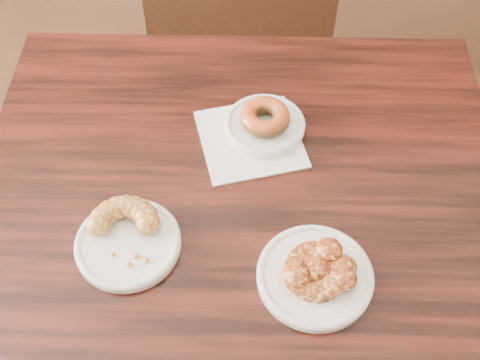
{
  "coord_description": "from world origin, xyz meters",
  "views": [
    {
      "loc": [
        -0.15,
        -0.79,
        1.56
      ],
      "look_at": [
        -0.14,
        -0.23,
        0.8
      ],
      "focal_mm": 45.0,
      "sensor_mm": 36.0,
      "label": 1
    }
  ],
  "objects_px": {
    "glazed_donut": "(265,117)",
    "apple_fritter": "(316,270)",
    "chair_far": "(240,18)",
    "cruller_fragment": "(126,236)",
    "cafe_table": "(240,316)"
  },
  "relations": [
    {
      "from": "glazed_donut",
      "to": "apple_fritter",
      "type": "xyz_separation_m",
      "value": [
        0.06,
        -0.3,
        -0.0
      ]
    },
    {
      "from": "chair_far",
      "to": "apple_fritter",
      "type": "bearing_deg",
      "value": 96.18
    },
    {
      "from": "glazed_donut",
      "to": "cruller_fragment",
      "type": "xyz_separation_m",
      "value": [
        -0.22,
        -0.24,
        -0.0
      ]
    },
    {
      "from": "chair_far",
      "to": "cafe_table",
      "type": "bearing_deg",
      "value": 89.77
    },
    {
      "from": "glazed_donut",
      "to": "apple_fritter",
      "type": "distance_m",
      "value": 0.31
    },
    {
      "from": "apple_fritter",
      "to": "cruller_fragment",
      "type": "xyz_separation_m",
      "value": [
        -0.28,
        0.06,
        0.0
      ]
    },
    {
      "from": "apple_fritter",
      "to": "cafe_table",
      "type": "bearing_deg",
      "value": 135.57
    },
    {
      "from": "chair_far",
      "to": "cruller_fragment",
      "type": "xyz_separation_m",
      "value": [
        -0.19,
        -0.93,
        0.33
      ]
    },
    {
      "from": "glazed_donut",
      "to": "apple_fritter",
      "type": "relative_size",
      "value": 0.69
    },
    {
      "from": "cafe_table",
      "to": "chair_far",
      "type": "bearing_deg",
      "value": 91.37
    },
    {
      "from": "glazed_donut",
      "to": "cafe_table",
      "type": "bearing_deg",
      "value": -103.85
    },
    {
      "from": "cafe_table",
      "to": "glazed_donut",
      "type": "relative_size",
      "value": 10.09
    },
    {
      "from": "chair_far",
      "to": "glazed_donut",
      "type": "relative_size",
      "value": 10.15
    },
    {
      "from": "cafe_table",
      "to": "apple_fritter",
      "type": "distance_m",
      "value": 0.43
    },
    {
      "from": "cafe_table",
      "to": "glazed_donut",
      "type": "distance_m",
      "value": 0.45
    }
  ]
}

